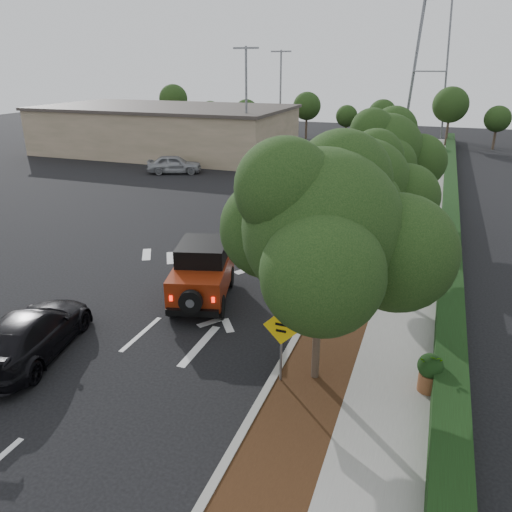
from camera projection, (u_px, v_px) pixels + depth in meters
The scene contains 19 objects.
ground at pixel (141, 334), 15.38m from camera, with size 120.00×120.00×0.00m, color black.
curb at pixel (356, 232), 24.40m from camera, with size 0.20×70.00×0.15m, color #9E9B93.
planting_strip at pixel (376, 235), 24.08m from camera, with size 1.80×70.00×0.12m, color black.
sidewalk at pixel (417, 239), 23.48m from camera, with size 2.00×70.00×0.12m, color gray.
hedge at pixel (450, 236), 22.91m from camera, with size 0.80×70.00×0.80m, color black.
commercial_building at pixel (166, 130), 46.05m from camera, with size 22.00×12.00×4.00m, color gray.
transmission_tower at pixel (422, 138), 55.52m from camera, with size 7.00×4.00×28.00m, color slate, non-canonical shape.
street_tree_near at pixel (314, 380), 13.15m from camera, with size 3.80×3.80×5.92m, color black, non-canonical shape.
street_tree_mid at pixel (358, 279), 19.29m from camera, with size 3.20×3.20×5.32m, color black, non-canonical shape.
street_tree_far at pixel (379, 230), 24.98m from camera, with size 3.40×3.40×5.62m, color black, non-canonical shape.
light_pole_a at pixel (247, 167), 40.23m from camera, with size 2.00×0.22×9.00m, color slate, non-canonical shape.
light_pole_b at pixel (280, 145), 51.07m from camera, with size 2.00×0.22×9.00m, color slate, non-canonical shape.
red_jeep at pixel (203, 271), 17.38m from camera, with size 2.67×4.18×2.05m.
silver_suv_ahead at pixel (279, 216), 24.52m from camera, with size 2.57×5.58×1.55m, color #94989B.
black_suv_oncoming at pixel (30, 333), 14.08m from camera, with size 1.90×4.68×1.36m, color black.
silver_sedan_oncoming at pixel (266, 194), 28.75m from camera, with size 1.58×4.52×1.49m, color #9D9FA4.
parked_suv at pixel (174, 164), 37.61m from camera, with size 1.62×4.03×1.37m, color #94969B.
speed_hump_sign at pixel (281, 336), 12.49m from camera, with size 0.96×0.09×2.04m.
terracotta_planter at pixel (430, 369), 12.32m from camera, with size 0.63×0.63×1.09m.
Camera 1 is at (7.94, -11.44, 7.80)m, focal length 35.00 mm.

